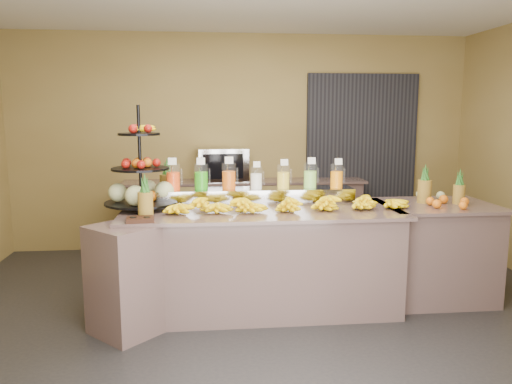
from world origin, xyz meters
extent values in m
plane|color=black|center=(0.00, 0.00, 0.00)|extent=(6.00, 6.00, 0.00)
cube|color=olive|center=(0.00, 2.51, 1.40)|extent=(6.00, 0.02, 2.80)
cube|color=black|center=(1.60, 2.46, 1.20)|extent=(1.50, 0.06, 2.20)
cube|color=gray|center=(0.00, 0.30, 0.45)|extent=(2.40, 0.90, 0.90)
cube|color=gray|center=(0.00, 0.30, 0.92)|extent=(2.50, 1.00, 0.03)
cube|color=gray|center=(-1.15, -0.10, 0.45)|extent=(0.71, 0.71, 0.90)
cube|color=gray|center=(1.70, 0.40, 0.45)|extent=(1.00, 0.80, 0.90)
cube|color=gray|center=(1.70, 0.40, 0.92)|extent=(1.08, 0.88, 0.03)
cube|color=gray|center=(0.00, 2.25, 0.45)|extent=(3.00, 0.50, 0.90)
cube|color=gray|center=(0.00, 2.25, 0.92)|extent=(3.10, 0.55, 0.03)
cube|color=gray|center=(-0.02, 0.58, 1.01)|extent=(1.85, 0.30, 0.15)
cylinder|color=silver|center=(-0.80, 0.58, 1.20)|extent=(0.13, 0.13, 0.24)
cylinder|color=#F7430A|center=(-0.80, 0.58, 1.16)|extent=(0.12, 0.12, 0.16)
cylinder|color=gray|center=(-0.82, 0.59, 1.25)|extent=(0.01, 0.01, 0.28)
cube|color=white|center=(-0.80, 0.52, 1.35)|extent=(0.08, 0.02, 0.07)
cylinder|color=silver|center=(-0.54, 0.58, 1.20)|extent=(0.13, 0.13, 0.24)
cylinder|color=#21990C|center=(-0.54, 0.58, 1.16)|extent=(0.12, 0.12, 0.16)
cylinder|color=gray|center=(-0.56, 0.59, 1.25)|extent=(0.01, 0.01, 0.28)
cube|color=white|center=(-0.54, 0.52, 1.35)|extent=(0.08, 0.02, 0.06)
cylinder|color=silver|center=(-0.28, 0.58, 1.20)|extent=(0.13, 0.13, 0.24)
cylinder|color=#E15908|center=(-0.28, 0.58, 1.16)|extent=(0.12, 0.12, 0.17)
cylinder|color=gray|center=(-0.30, 0.59, 1.26)|extent=(0.01, 0.01, 0.29)
cube|color=white|center=(-0.28, 0.52, 1.36)|extent=(0.08, 0.02, 0.07)
cylinder|color=silver|center=(-0.02, 0.58, 1.18)|extent=(0.11, 0.11, 0.21)
cylinder|color=white|center=(-0.02, 0.58, 1.15)|extent=(0.11, 0.11, 0.14)
cylinder|color=gray|center=(-0.03, 0.59, 1.23)|extent=(0.01, 0.01, 0.24)
cube|color=white|center=(-0.02, 0.53, 1.32)|extent=(0.07, 0.02, 0.06)
cylinder|color=silver|center=(0.24, 0.58, 1.19)|extent=(0.12, 0.12, 0.22)
cylinder|color=yellow|center=(0.24, 0.58, 1.16)|extent=(0.11, 0.11, 0.15)
cylinder|color=gray|center=(0.22, 0.59, 1.24)|extent=(0.01, 0.01, 0.26)
cube|color=white|center=(0.24, 0.52, 1.33)|extent=(0.07, 0.02, 0.06)
cylinder|color=silver|center=(0.50, 0.58, 1.20)|extent=(0.13, 0.13, 0.23)
cylinder|color=#91E256|center=(0.50, 0.58, 1.16)|extent=(0.12, 0.12, 0.16)
cylinder|color=gray|center=(0.48, 0.59, 1.25)|extent=(0.01, 0.01, 0.27)
cube|color=white|center=(0.50, 0.52, 1.34)|extent=(0.07, 0.02, 0.06)
cylinder|color=silver|center=(0.76, 0.58, 1.19)|extent=(0.12, 0.12, 0.22)
cylinder|color=#FD8600|center=(0.76, 0.58, 1.16)|extent=(0.11, 0.11, 0.15)
cylinder|color=gray|center=(0.74, 0.59, 1.24)|extent=(0.01, 0.01, 0.26)
cube|color=white|center=(0.76, 0.52, 1.33)|extent=(0.07, 0.02, 0.06)
ellipsoid|color=yellow|center=(-0.73, 0.24, 0.98)|extent=(0.26, 0.20, 0.11)
ellipsoid|color=yellow|center=(-0.42, 0.24, 0.98)|extent=(0.26, 0.20, 0.11)
ellipsoid|color=yellow|center=(-0.10, 0.24, 0.98)|extent=(0.26, 0.20, 0.11)
ellipsoid|color=yellow|center=(0.21, 0.24, 0.98)|extent=(0.26, 0.20, 0.11)
ellipsoid|color=yellow|center=(0.53, 0.24, 0.98)|extent=(0.26, 0.20, 0.11)
ellipsoid|color=yellow|center=(0.85, 0.24, 0.98)|extent=(0.26, 0.20, 0.11)
ellipsoid|color=yellow|center=(1.16, 0.24, 0.98)|extent=(0.26, 0.20, 0.11)
ellipsoid|color=yellow|center=(-0.54, 0.24, 1.06)|extent=(0.22, 0.17, 0.10)
ellipsoid|color=yellow|center=(-0.16, 0.24, 1.06)|extent=(0.22, 0.17, 0.10)
ellipsoid|color=yellow|center=(0.21, 0.24, 1.06)|extent=(0.22, 0.17, 0.10)
ellipsoid|color=yellow|center=(0.59, 0.24, 1.06)|extent=(0.22, 0.17, 0.10)
ellipsoid|color=yellow|center=(0.97, 0.24, 1.06)|extent=(0.22, 0.17, 0.10)
cylinder|color=black|center=(-1.08, 0.48, 1.40)|extent=(0.03, 0.03, 0.93)
cylinder|color=black|center=(-1.08, 0.48, 0.98)|extent=(0.69, 0.69, 0.02)
cylinder|color=black|center=(-1.08, 0.48, 1.29)|extent=(0.54, 0.54, 0.02)
cylinder|color=black|center=(-1.08, 0.48, 1.60)|extent=(0.39, 0.39, 0.02)
sphere|color=#C6CE8D|center=(-0.88, 0.48, 1.08)|extent=(0.18, 0.18, 0.18)
sphere|color=#99100D|center=(-0.94, 0.48, 1.34)|extent=(0.08, 0.08, 0.08)
sphere|color=orange|center=(-1.19, 0.48, 1.04)|extent=(0.09, 0.09, 0.09)
cube|color=black|center=(-1.03, -0.10, 0.95)|extent=(0.24, 0.19, 0.03)
cylinder|color=brown|center=(-1.00, 0.06, 1.04)|extent=(0.13, 0.13, 0.21)
cone|color=#1C4717|center=(-1.00, 0.06, 1.22)|extent=(0.06, 0.06, 0.16)
cylinder|color=brown|center=(-0.87, 0.76, 1.07)|extent=(0.15, 0.15, 0.27)
cone|color=#1C4717|center=(-0.87, 0.76, 1.28)|extent=(0.07, 0.07, 0.16)
cylinder|color=brown|center=(1.61, 0.48, 1.04)|extent=(0.12, 0.12, 0.22)
cylinder|color=brown|center=(1.91, 0.39, 1.02)|extent=(0.11, 0.11, 0.18)
ellipsoid|color=orange|center=(1.74, 0.25, 0.97)|extent=(0.33, 0.22, 0.08)
cube|color=gray|center=(-0.28, 2.25, 1.14)|extent=(0.65, 0.48, 0.42)
camera|label=1|loc=(-0.50, -4.09, 1.80)|focal=35.00mm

